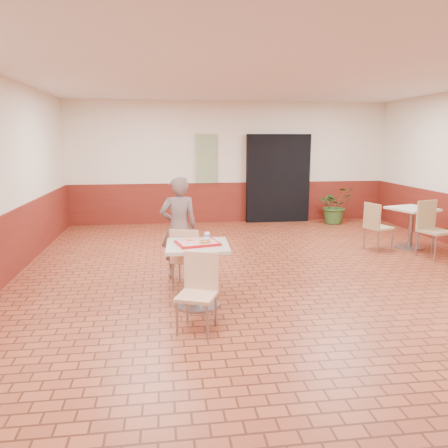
{
  "coord_description": "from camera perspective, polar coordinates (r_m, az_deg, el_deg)",
  "views": [
    {
      "loc": [
        -1.66,
        -5.85,
        2.08
      ],
      "look_at": [
        -0.87,
        -0.13,
        0.95
      ],
      "focal_mm": 35.0,
      "sensor_mm": 36.0,
      "label": 1
    }
  ],
  "objects": [
    {
      "name": "ring_donut",
      "position": [
        5.46,
        -4.41,
        -1.99
      ],
      "size": [
        0.11,
        0.11,
        0.03
      ],
      "primitive_type": "torus",
      "rotation": [
        0.0,
        0.0,
        0.3
      ],
      "color": "#E1A052",
      "rests_on": "serving_tray"
    },
    {
      "name": "wainscot_band",
      "position": [
        6.29,
        7.74,
        -3.6
      ],
      "size": [
        8.0,
        10.0,
        1.0
      ],
      "color": "maroon",
      "rests_on": "ground"
    },
    {
      "name": "serving_tray",
      "position": [
        5.39,
        -3.49,
        -2.49
      ],
      "size": [
        0.5,
        0.39,
        0.03
      ],
      "rotation": [
        0.0,
        0.0,
        0.23
      ],
      "color": "#B30D0E",
      "rests_on": "main_table"
    },
    {
      "name": "second_table",
      "position": [
        9.13,
        23.29,
        0.37
      ],
      "size": [
        0.75,
        0.75,
        0.79
      ],
      "rotation": [
        0.0,
        0.0,
        0.29
      ],
      "color": "beige",
      "rests_on": "ground"
    },
    {
      "name": "chair_second_front",
      "position": [
        8.6,
        25.46,
        -0.22
      ],
      "size": [
        0.58,
        0.58,
        1.0
      ],
      "rotation": [
        0.0,
        0.0,
        0.29
      ],
      "color": "tan",
      "rests_on": "ground"
    },
    {
      "name": "chair_second_left",
      "position": [
        8.73,
        19.23,
        0.01
      ],
      "size": [
        0.52,
        0.52,
        0.9
      ],
      "rotation": [
        0.0,
        0.0,
        1.87
      ],
      "color": "tan",
      "rests_on": "ground"
    },
    {
      "name": "chair_main_back",
      "position": [
        6.08,
        -4.92,
        -4.12
      ],
      "size": [
        0.51,
        0.51,
        0.88
      ],
      "rotation": [
        0.0,
        0.0,
        2.83
      ],
      "color": "#E2AF88",
      "rests_on": "ground"
    },
    {
      "name": "paper_cup",
      "position": [
        5.51,
        -2.24,
        -1.54
      ],
      "size": [
        0.07,
        0.07,
        0.09
      ],
      "rotation": [
        0.0,
        0.0,
        0.15
      ],
      "color": "silver",
      "rests_on": "serving_tray"
    },
    {
      "name": "room_shell",
      "position": [
        6.11,
        7.98,
        5.51
      ],
      "size": [
        8.01,
        10.01,
        3.01
      ],
      "color": "brown",
      "rests_on": "ground"
    },
    {
      "name": "promo_poster",
      "position": [
        10.86,
        -2.29,
        8.51
      ],
      "size": [
        0.5,
        0.03,
        1.2
      ],
      "primitive_type": "cube",
      "color": "gray",
      "rests_on": "wainscot_band"
    },
    {
      "name": "potted_plant",
      "position": [
        11.2,
        14.28,
        2.39
      ],
      "size": [
        0.98,
        0.89,
        0.92
      ],
      "primitive_type": "imported",
      "rotation": [
        0.0,
        0.0,
        0.24
      ],
      "color": "#355923",
      "rests_on": "ground"
    },
    {
      "name": "corridor_doorway",
      "position": [
        11.15,
        7.06,
        5.93
      ],
      "size": [
        1.6,
        0.22,
        2.2
      ],
      "primitive_type": "cube",
      "color": "black",
      "rests_on": "ground"
    },
    {
      "name": "long_john_donut",
      "position": [
        5.32,
        -2.55,
        -2.25
      ],
      "size": [
        0.15,
        0.1,
        0.04
      ],
      "rotation": [
        0.0,
        0.0,
        0.2
      ],
      "color": "gold",
      "rests_on": "serving_tray"
    },
    {
      "name": "customer",
      "position": [
        6.58,
        -5.93,
        -0.45
      ],
      "size": [
        0.61,
        0.44,
        1.55
      ],
      "primitive_type": "imported",
      "rotation": [
        0.0,
        0.0,
        3.27
      ],
      "color": "#745E5A",
      "rests_on": "ground"
    },
    {
      "name": "main_table",
      "position": [
        5.46,
        -3.45,
        -5.32
      ],
      "size": [
        0.76,
        0.76,
        0.8
      ],
      "rotation": [
        0.0,
        0.0,
        -0.05
      ],
      "color": "#C0B19A",
      "rests_on": "ground"
    },
    {
      "name": "chair_main_front",
      "position": [
        4.84,
        -3.35,
        -8.29
      ],
      "size": [
        0.51,
        0.51,
        0.85
      ],
      "rotation": [
        0.0,
        0.0,
        -0.38
      ],
      "color": "#D8AA81",
      "rests_on": "ground"
    }
  ]
}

